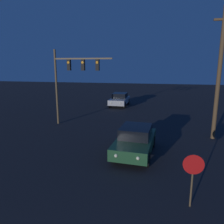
# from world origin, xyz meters

# --- Properties ---
(car_near) EXTENTS (2.34, 4.66, 1.61)m
(car_near) POSITION_xyz_m (1.93, 10.59, 0.83)
(car_near) COLOR #1E4728
(car_near) RESTS_ON ground_plane
(car_far) EXTENTS (2.17, 4.60, 1.61)m
(car_far) POSITION_xyz_m (-1.54, 25.57, 0.83)
(car_far) COLOR #99999E
(car_far) RESTS_ON ground_plane
(traffic_signal_mast) EXTENTS (5.02, 0.30, 6.40)m
(traffic_signal_mast) POSITION_xyz_m (-4.03, 15.95, 4.39)
(traffic_signal_mast) COLOR brown
(traffic_signal_mast) RESTS_ON ground_plane
(stop_sign) EXTENTS (0.74, 0.07, 2.05)m
(stop_sign) POSITION_xyz_m (4.43, 6.05, 1.43)
(stop_sign) COLOR brown
(stop_sign) RESTS_ON ground_plane
(utility_pole) EXTENTS (1.30, 0.28, 8.86)m
(utility_pole) POSITION_xyz_m (7.10, 14.41, 4.55)
(utility_pole) COLOR brown
(utility_pole) RESTS_ON ground_plane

